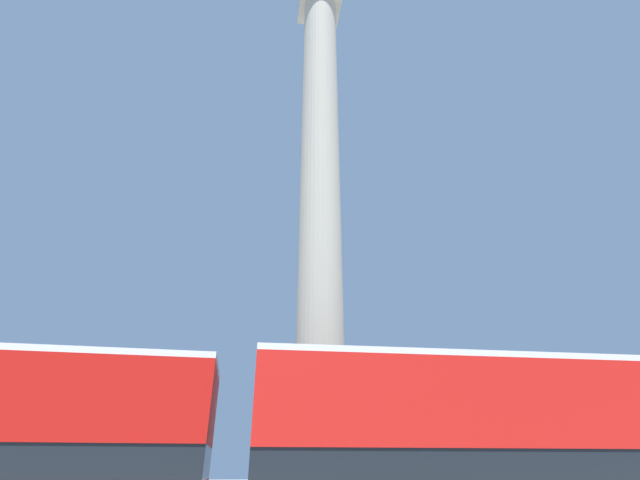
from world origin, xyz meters
name	(u,v)px	position (x,y,z in m)	size (l,w,h in m)	color
monument_column	(320,295)	(0.00, 0.00, 8.07)	(6.04, 6.04, 27.33)	#A39E8E
bus_b	(540,464)	(3.54, -6.11, 2.39)	(11.51, 2.96, 4.32)	red
street_lamp	(318,441)	(-0.59, -3.75, 2.89)	(0.44, 0.44, 4.97)	black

